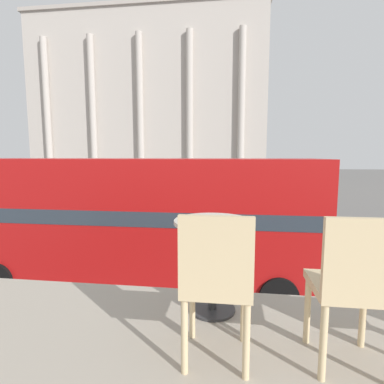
{
  "coord_description": "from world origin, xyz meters",
  "views": [
    {
      "loc": [
        0.71,
        -2.6,
        4.45
      ],
      "look_at": [
        -1.61,
        15.25,
        2.24
      ],
      "focal_mm": 28.0,
      "sensor_mm": 36.0,
      "label": 1
    }
  ],
  "objects": [
    {
      "name": "cafe_chair_1",
      "position": [
        1.39,
        -0.92,
        3.74
      ],
      "size": [
        0.4,
        0.4,
        0.91
      ],
      "rotation": [
        0.0,
        0.0,
        0.11
      ],
      "color": "#D1B789",
      "rests_on": "cafe_floor_slab"
    },
    {
      "name": "pedestrian_grey",
      "position": [
        -6.23,
        32.01,
        0.93
      ],
      "size": [
        0.32,
        0.32,
        1.63
      ],
      "rotation": [
        0.0,
        0.0,
        1.69
      ],
      "color": "#282B33",
      "rests_on": "ground_plane"
    },
    {
      "name": "traffic_light_far",
      "position": [
        2.69,
        21.74,
        2.71
      ],
      "size": [
        0.42,
        0.24,
        4.18
      ],
      "color": "black",
      "rests_on": "ground_plane"
    },
    {
      "name": "plaza_building_left",
      "position": [
        -11.48,
        42.82,
        12.25
      ],
      "size": [
        34.09,
        11.59,
        24.51
      ],
      "color": "#BCB2A8",
      "rests_on": "ground_plane"
    },
    {
      "name": "double_decker_bus",
      "position": [
        -2.23,
        6.86,
        2.43
      ],
      "size": [
        11.46,
        2.76,
        4.34
      ],
      "rotation": [
        0.0,
        0.0,
        -0.06
      ],
      "color": "black",
      "rests_on": "ground_plane"
    },
    {
      "name": "pedestrian_yellow",
      "position": [
        4.94,
        26.43,
        0.99
      ],
      "size": [
        0.32,
        0.32,
        1.72
      ],
      "rotation": [
        0.0,
        0.0,
        4.76
      ],
      "color": "#282B33",
      "rests_on": "ground_plane"
    },
    {
      "name": "cafe_chair_0",
      "position": [
        0.64,
        -0.96,
        3.74
      ],
      "size": [
        0.4,
        0.4,
        0.91
      ],
      "rotation": [
        0.0,
        0.0,
        0.03
      ],
      "color": "#D1B789",
      "rests_on": "cafe_floor_slab"
    },
    {
      "name": "car_white",
      "position": [
        2.26,
        19.73,
        0.7
      ],
      "size": [
        4.2,
        1.93,
        1.35
      ],
      "rotation": [
        0.0,
        0.0,
        6.0
      ],
      "color": "black",
      "rests_on": "ground_plane"
    },
    {
      "name": "traffic_light_mid",
      "position": [
        -0.22,
        14.21,
        2.44
      ],
      "size": [
        0.42,
        0.24,
        3.73
      ],
      "color": "black",
      "rests_on": "ground_plane"
    },
    {
      "name": "cafe_dining_table",
      "position": [
        0.58,
        -0.35,
        3.76
      ],
      "size": [
        0.6,
        0.6,
        0.73
      ],
      "color": "#2D2D30",
      "rests_on": "cafe_floor_slab"
    }
  ]
}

